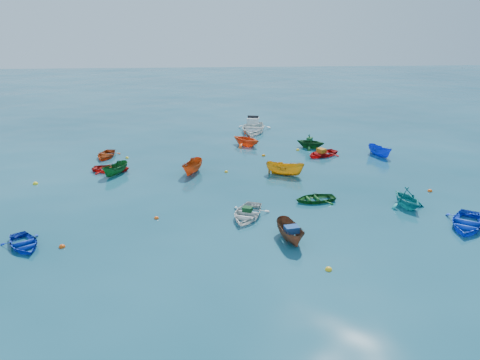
{
  "coord_description": "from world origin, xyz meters",
  "views": [
    {
      "loc": [
        -2.24,
        -26.99,
        12.1
      ],
      "look_at": [
        0.0,
        5.0,
        0.4
      ],
      "focal_mm": 35.0,
      "sensor_mm": 36.0,
      "label": 1
    }
  ],
  "objects": [
    {
      "name": "dinghy_red_far",
      "position": [
        -11.2,
        12.76,
        0.0
      ],
      "size": [
        2.39,
        3.11,
        0.6
      ],
      "primitive_type": "imported",
      "rotation": [
        0.0,
        0.0,
        -0.12
      ],
      "color": "#B2390E",
      "rests_on": "ground"
    },
    {
      "name": "dinghy_red_ne",
      "position": [
        7.72,
        11.82,
        0.0
      ],
      "size": [
        3.74,
        3.42,
        0.63
      ],
      "primitive_type": "imported",
      "rotation": [
        0.0,
        0.0,
        -1.04
      ],
      "color": "red",
      "rests_on": "ground"
    },
    {
      "name": "buoy_ye_e",
      "position": [
        5.91,
        13.65,
        0.0
      ],
      "size": [
        0.32,
        0.32,
        0.32
      ],
      "primitive_type": "sphere",
      "color": "yellow",
      "rests_on": "ground"
    },
    {
      "name": "dinghy_blue_sw",
      "position": [
        -12.37,
        -3.63,
        0.0
      ],
      "size": [
        3.27,
        3.5,
        0.59
      ],
      "primitive_type": "imported",
      "rotation": [
        0.0,
        0.0,
        0.58
      ],
      "color": "#0E30B0",
      "rests_on": "ground"
    },
    {
      "name": "buoy_ye_b",
      "position": [
        -15.05,
        6.26,
        0.0
      ],
      "size": [
        0.38,
        0.38,
        0.38
      ],
      "primitive_type": "sphere",
      "color": "yellow",
      "rests_on": "ground"
    },
    {
      "name": "dinghy_blue_se",
      "position": [
        12.89,
        -2.93,
        0.0
      ],
      "size": [
        4.2,
        4.48,
        0.76
      ],
      "primitive_type": "imported",
      "rotation": [
        0.0,
        0.0,
        -0.59
      ],
      "color": "blue",
      "rests_on": "ground"
    },
    {
      "name": "buoy_or_b",
      "position": [
        10.97,
        2.2,
        0.0
      ],
      "size": [
        0.33,
        0.33,
        0.33
      ],
      "primitive_type": "sphere",
      "color": "#FF560D",
      "rests_on": "ground"
    },
    {
      "name": "dinghy_red_nw",
      "position": [
        -10.02,
        8.95,
        0.0
      ],
      "size": [
        3.16,
        2.41,
        0.61
      ],
      "primitive_type": "imported",
      "rotation": [
        0.0,
        0.0,
        1.47
      ],
      "color": "red",
      "rests_on": "ground"
    },
    {
      "name": "sampan_brown_mid",
      "position": [
        2.19,
        -3.89,
        0.0
      ],
      "size": [
        1.63,
        3.06,
        1.13
      ],
      "primitive_type": "imported",
      "rotation": [
        0.0,
        0.0,
        0.19
      ],
      "color": "brown",
      "rests_on": "ground"
    },
    {
      "name": "buoy_or_d",
      "position": [
        13.34,
        2.8,
        0.0
      ],
      "size": [
        0.34,
        0.34,
        0.34
      ],
      "primitive_type": "sphere",
      "color": "#F4520D",
      "rests_on": "ground"
    },
    {
      "name": "motorboat_white",
      "position": [
        2.48,
        20.85,
        0.0
      ],
      "size": [
        4.53,
        5.61,
        1.63
      ],
      "primitive_type": "imported",
      "rotation": [
        0.0,
        0.0,
        -0.21
      ],
      "color": "white",
      "rests_on": "ground"
    },
    {
      "name": "buoy_or_c",
      "position": [
        -5.55,
        -0.47,
        0.0
      ],
      "size": [
        0.3,
        0.3,
        0.3
      ],
      "primitive_type": "sphere",
      "color": "#F9520D",
      "rests_on": "ground"
    },
    {
      "name": "buoy_ye_c",
      "position": [
        -0.89,
        7.97,
        0.0
      ],
      "size": [
        0.3,
        0.3,
        0.3
      ],
      "primitive_type": "sphere",
      "color": "yellow",
      "rests_on": "ground"
    },
    {
      "name": "tarp_orange_b",
      "position": [
        7.63,
        11.77,
        0.5
      ],
      "size": [
        0.85,
        0.92,
        0.36
      ],
      "primitive_type": "cube",
      "rotation": [
        0.0,
        0.0,
        -1.04
      ],
      "color": "#C26B13",
      "rests_on": "dinghy_red_ne"
    },
    {
      "name": "buoy_ye_a",
      "position": [
        3.54,
        -7.18,
        0.0
      ],
      "size": [
        0.36,
        0.36,
        0.36
      ],
      "primitive_type": "sphere",
      "color": "yellow",
      "rests_on": "ground"
    },
    {
      "name": "dinghy_green_n",
      "position": [
        7.23,
        14.42,
        0.0
      ],
      "size": [
        3.29,
        3.14,
        1.35
      ],
      "primitive_type": "imported",
      "rotation": [
        0.0,
        0.0,
        1.1
      ],
      "color": "#104719",
      "rests_on": "ground"
    },
    {
      "name": "dinghy_orange_far",
      "position": [
        1.32,
        15.58,
        0.0
      ],
      "size": [
        3.84,
        3.81,
        1.53
      ],
      "primitive_type": "imported",
      "rotation": [
        0.0,
        0.0,
        0.84
      ],
      "color": "#F95217",
      "rests_on": "ground"
    },
    {
      "name": "sampan_orange_n",
      "position": [
        -3.52,
        7.93,
        0.0
      ],
      "size": [
        2.05,
        3.14,
        1.14
      ],
      "primitive_type": "imported",
      "rotation": [
        0.0,
        0.0,
        -0.35
      ],
      "color": "#C34812",
      "rests_on": "ground"
    },
    {
      "name": "tarp_green_a",
      "position": [
        0.07,
        -0.54,
        0.49
      ],
      "size": [
        0.7,
        0.62,
        0.28
      ],
      "primitive_type": "cube",
      "rotation": [
        0.0,
        0.0,
        -0.37
      ],
      "color": "#0F3F1B",
      "rests_on": "dinghy_white_near"
    },
    {
      "name": "buoy_ye_d",
      "position": [
        -9.32,
        12.3,
        0.0
      ],
      "size": [
        0.29,
        0.29,
        0.29
      ],
      "primitive_type": "sphere",
      "color": "yellow",
      "rests_on": "ground"
    },
    {
      "name": "dinghy_green_e",
      "position": [
        4.82,
        1.64,
        0.0
      ],
      "size": [
        3.02,
        2.37,
        0.57
      ],
      "primitive_type": "imported",
      "rotation": [
        0.0,
        0.0,
        -1.41
      ],
      "color": "#12501A",
      "rests_on": "ground"
    },
    {
      "name": "tarp_green_b",
      "position": [
        7.14,
        14.47,
        0.82
      ],
      "size": [
        0.67,
        0.73,
        0.29
      ],
      "primitive_type": "cube",
      "rotation": [
        0.0,
        0.0,
        1.1
      ],
      "color": "#134F22",
      "rests_on": "dinghy_green_n"
    },
    {
      "name": "ground",
      "position": [
        0.0,
        0.0,
        0.0
      ],
      "size": [
        160.0,
        160.0,
        0.0
      ],
      "primitive_type": "plane",
      "color": "#0A394A",
      "rests_on": "ground"
    },
    {
      "name": "sampan_yellow_mid",
      "position": [
        3.63,
        6.99,
        0.0
      ],
      "size": [
        3.24,
        2.21,
        1.17
      ],
      "primitive_type": "imported",
      "rotation": [
        0.0,
        0.0,
        1.18
      ],
      "color": "orange",
      "rests_on": "ground"
    },
    {
      "name": "dinghy_cyan_se",
      "position": [
        10.56,
        0.28,
        0.0
      ],
      "size": [
        2.79,
        3.08,
        1.4
      ],
      "primitive_type": "imported",
      "rotation": [
        0.0,
        0.0,
        0.2
      ],
      "color": "teal",
      "rests_on": "ground"
    },
    {
      "name": "buoy_or_e",
      "position": [
        2.58,
        12.11,
        0.0
      ],
      "size": [
        0.33,
        0.33,
        0.33
      ],
      "primitive_type": "sphere",
      "color": "orange",
      "rests_on": "ground"
    },
    {
      "name": "sampan_blue_far",
      "position": [
        12.77,
        11.47,
        0.0
      ],
      "size": [
        1.94,
        2.84,
        1.03
      ],
      "primitive_type": "imported",
      "rotation": [
        0.0,
        0.0,
        0.39
      ],
      "color": "#1036D3",
      "rests_on": "ground"
    },
    {
      "name": "buoy_or_a",
      "position": [
        -10.29,
        -3.85,
        0.0
      ],
      "size": [
        0.35,
        0.35,
        0.35
      ],
      "primitive_type": "sphere",
      "color": "#D8480B",
      "rests_on": "ground"
    },
    {
      "name": "tarp_blue_a",
      "position": [
        2.22,
        -4.04,
        0.75
      ],
      "size": [
        0.85,
        0.7,
        0.37
      ],
      "primitive_type": "cube",
      "rotation": [
        0.0,
        0.0,
        0.19
      ],
      "color": "navy",
      "rests_on": "sampan_brown_mid"
    },
    {
      "name": "dinghy_white_near",
      "position": [
        0.04,
        -0.63,
        0.0
      ],
      "size": [
        3.44,
        3.98,
        0.69
      ],
      "primitive_type": "imported",
      "rotation": [
        0.0,
        0.0,
        -0.37
      ],
      "color": "silver",
      "rests_on": "ground"
    },
    {
      "name": "sampan_green_far",
      "position": [
        -9.5,
        8.0,
        0.0
      ],
      "size": [
        2.2,
        2.8,
        1.03
      ],
      "primitive_type": "imported",
      "rotation": [
        0.0,
        0.0,
        -0.53
      ],
      "color": "#145721",
      "rests_on": "ground"
    }
  ]
}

